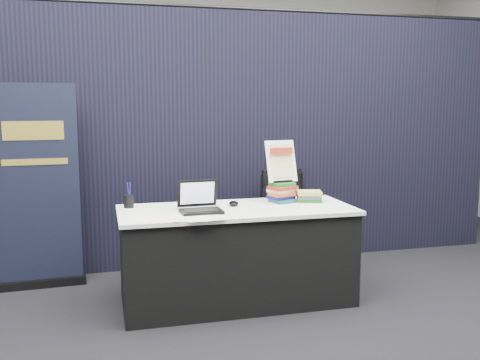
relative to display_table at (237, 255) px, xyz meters
name	(u,v)px	position (x,y,z in m)	size (l,w,h in m)	color
floor	(256,329)	(0.00, -0.55, -0.38)	(8.00, 8.00, 0.00)	black
wall_back	(175,88)	(0.00, 3.45, 1.37)	(8.00, 0.02, 3.50)	#A6A39D
drape_partition	(210,140)	(0.00, 1.05, 0.82)	(6.00, 0.08, 2.40)	black
display_table	(237,255)	(0.00, 0.00, 0.00)	(1.80, 0.75, 0.75)	black
laptop	(200,204)	(-0.30, -0.07, 0.43)	(0.31, 0.25, 0.23)	black
mouse	(234,203)	(0.00, 0.10, 0.39)	(0.07, 0.12, 0.04)	black
brochure_left	(157,219)	(-0.64, -0.25, 0.38)	(0.32, 0.23, 0.00)	white
brochure_mid	(192,217)	(-0.39, -0.26, 0.38)	(0.30, 0.21, 0.00)	white
brochure_right	(204,218)	(-0.32, -0.31, 0.38)	(0.26, 0.19, 0.00)	silver
pen_cup	(129,201)	(-0.80, 0.23, 0.42)	(0.08, 0.08, 0.10)	black
book_stack_tall	(282,192)	(0.42, 0.16, 0.45)	(0.24, 0.21, 0.16)	#155252
book_stack_short	(308,196)	(0.63, 0.11, 0.42)	(0.25, 0.22, 0.09)	#1C6B21
info_sign	(281,162)	(0.42, 0.19, 0.70)	(0.27, 0.15, 0.35)	black
pullup_banner	(37,199)	(-1.53, 0.75, 0.38)	(0.73, 0.14, 1.71)	black
stacking_chair	(288,216)	(0.65, 0.64, 0.14)	(0.47, 0.47, 0.93)	black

